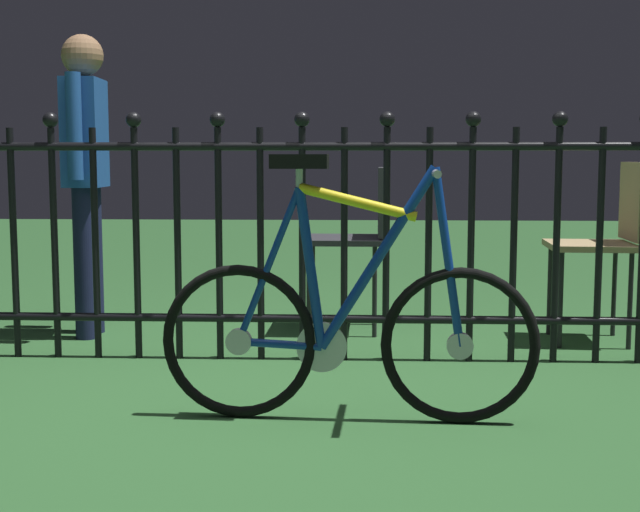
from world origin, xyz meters
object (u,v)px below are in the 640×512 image
Objects in this scene: bicycle at (348,326)px; person_visitor at (85,160)px; chair_charcoal at (358,229)px; chair_tan at (607,232)px.

person_visitor reaches higher than bicycle.
bicycle reaches higher than chair_charcoal.
chair_tan is 2.68m from person_visitor.
person_visitor is (-1.41, -0.19, 0.37)m from chair_charcoal.
chair_tan is at bearing -1.01° from person_visitor.
chair_charcoal is at bearing 88.82° from bicycle.
bicycle reaches higher than chair_tan.
chair_charcoal is 0.57× the size of person_visitor.
chair_tan is at bearing 47.33° from bicycle.
bicycle is 1.91m from chair_tan.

